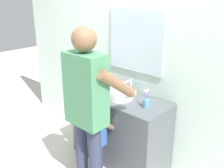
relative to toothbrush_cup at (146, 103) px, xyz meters
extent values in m
cube|color=silver|center=(-0.38, 0.34, 0.44)|extent=(4.40, 0.08, 2.70)
cube|color=silver|center=(-0.38, 0.29, 0.59)|extent=(0.78, 0.02, 0.74)
cube|color=#4C5156|center=(-0.38, 0.02, -0.48)|extent=(1.20, 0.54, 0.85)
cylinder|color=silver|center=(-0.38, 0.00, 0.00)|extent=(0.32, 0.32, 0.11)
cylinder|color=beige|center=(-0.38, 0.00, 0.01)|extent=(0.26, 0.26, 0.09)
cylinder|color=#B7BABF|center=(-0.38, 0.21, 0.04)|extent=(0.03, 0.03, 0.18)
cylinder|color=#B7BABF|center=(-0.38, 0.15, 0.12)|extent=(0.02, 0.12, 0.02)
cylinder|color=#B7BABF|center=(-0.45, 0.21, -0.03)|extent=(0.04, 0.04, 0.05)
cylinder|color=#B7BABF|center=(-0.31, 0.21, -0.03)|extent=(0.04, 0.04, 0.05)
cylinder|color=#4C8EB2|center=(0.00, 0.00, -0.01)|extent=(0.07, 0.07, 0.09)
cylinder|color=blue|center=(0.00, -0.02, 0.05)|extent=(0.03, 0.01, 0.17)
cube|color=white|center=(0.00, -0.02, 0.14)|extent=(0.01, 0.02, 0.02)
cylinder|color=#E5387F|center=(0.00, 0.02, 0.05)|extent=(0.04, 0.01, 0.17)
cube|color=white|center=(0.00, 0.02, 0.14)|extent=(0.01, 0.02, 0.02)
cylinder|color=gold|center=(-0.73, 0.02, 0.01)|extent=(0.06, 0.06, 0.13)
cylinder|color=#2D2D2D|center=(-0.73, 0.02, 0.09)|extent=(0.02, 0.02, 0.04)
cylinder|color=#2D334C|center=(-0.43, -0.39, -0.70)|extent=(0.06, 0.06, 0.42)
cylinder|color=#2D334C|center=(-0.33, -0.39, -0.70)|extent=(0.06, 0.06, 0.42)
cube|color=#33569E|center=(-0.38, -0.39, -0.30)|extent=(0.21, 0.12, 0.37)
sphere|color=brown|center=(-0.38, -0.39, -0.05)|extent=(0.12, 0.12, 0.12)
cylinder|color=brown|center=(-0.50, -0.30, -0.27)|extent=(0.05, 0.25, 0.20)
cylinder|color=brown|center=(-0.27, -0.30, -0.27)|extent=(0.05, 0.25, 0.20)
cylinder|color=#2D334C|center=(-0.36, -0.64, -0.50)|extent=(0.12, 0.12, 0.82)
cylinder|color=#2D334C|center=(-0.15, -0.64, -0.50)|extent=(0.12, 0.12, 0.82)
cube|color=#427F56|center=(-0.25, -0.64, 0.27)|extent=(0.41, 0.23, 0.71)
sphere|color=brown|center=(-0.25, -0.64, 0.75)|extent=(0.23, 0.23, 0.23)
cylinder|color=brown|center=(-0.48, -0.45, 0.33)|extent=(0.10, 0.50, 0.39)
cylinder|color=brown|center=(-0.03, -0.45, 0.33)|extent=(0.10, 0.50, 0.39)
cylinder|color=green|center=(-0.03, -0.26, 0.14)|extent=(0.01, 0.14, 0.03)
cube|color=white|center=(-0.03, -0.19, 0.15)|extent=(0.01, 0.02, 0.02)
camera|label=1|loc=(1.51, -2.19, 1.17)|focal=42.37mm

